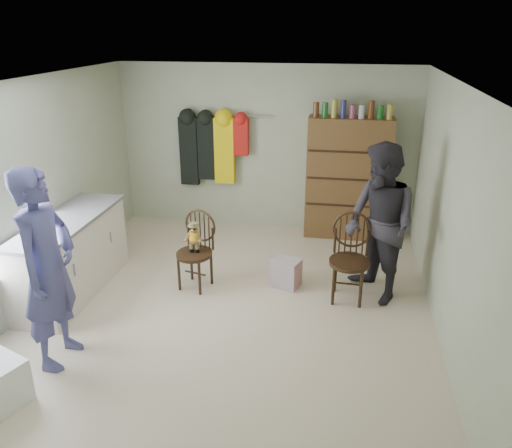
% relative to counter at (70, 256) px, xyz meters
% --- Properties ---
extents(ground_plane, '(5.00, 5.00, 0.00)m').
position_rel_counter_xyz_m(ground_plane, '(1.95, 0.00, -0.47)').
color(ground_plane, beige).
rests_on(ground_plane, ground).
extents(room_walls, '(5.00, 5.00, 5.00)m').
position_rel_counter_xyz_m(room_walls, '(1.95, 0.53, 1.11)').
color(room_walls, '#B4BC9E').
rests_on(room_walls, ground).
extents(counter, '(0.64, 1.86, 0.94)m').
position_rel_counter_xyz_m(counter, '(0.00, 0.00, 0.00)').
color(counter, silver).
rests_on(counter, ground).
extents(chair_front, '(0.52, 0.52, 0.96)m').
position_rel_counter_xyz_m(chair_front, '(1.43, 0.39, 0.08)').
color(chair_front, black).
rests_on(chair_front, ground).
extents(chair_far, '(0.48, 0.48, 1.04)m').
position_rel_counter_xyz_m(chair_far, '(3.26, 0.43, 0.09)').
color(chair_far, black).
rests_on(chair_far, ground).
extents(striped_bag, '(0.40, 0.35, 0.35)m').
position_rel_counter_xyz_m(striped_bag, '(2.51, 0.57, -0.30)').
color(striped_bag, '#E57372').
rests_on(striped_bag, ground).
extents(person_left, '(0.46, 0.70, 1.92)m').
position_rel_counter_xyz_m(person_left, '(0.53, -1.23, 0.49)').
color(person_left, '#484985').
rests_on(person_left, ground).
extents(person_right, '(1.06, 1.13, 1.85)m').
position_rel_counter_xyz_m(person_right, '(3.57, 0.49, 0.45)').
color(person_right, '#2D2B33').
rests_on(person_right, ground).
extents(dresser, '(1.20, 0.39, 2.06)m').
position_rel_counter_xyz_m(dresser, '(3.20, 2.30, 0.44)').
color(dresser, brown).
rests_on(dresser, ground).
extents(coat_rack, '(1.42, 0.12, 1.09)m').
position_rel_counter_xyz_m(coat_rack, '(1.12, 2.38, 0.78)').
color(coat_rack, '#99999E').
rests_on(coat_rack, ground).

